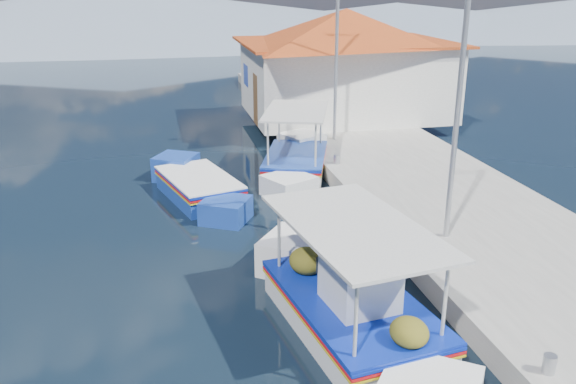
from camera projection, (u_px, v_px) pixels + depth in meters
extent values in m
plane|color=black|center=(263.00, 325.00, 11.18)|extent=(160.00, 160.00, 0.00)
cube|color=#A9A79E|center=(424.00, 187.00, 17.81)|extent=(5.00, 44.00, 0.50)
cylinder|color=#A5A8AD|center=(549.00, 364.00, 8.97)|extent=(0.20, 0.20, 0.30)
cylinder|color=#A5A8AD|center=(413.00, 233.00, 13.57)|extent=(0.20, 0.20, 0.30)
cylinder|color=#A5A8AD|center=(337.00, 159.00, 19.09)|extent=(0.20, 0.20, 0.30)
cylinder|color=#A5A8AD|center=(295.00, 119.00, 24.62)|extent=(0.20, 0.20, 0.30)
cube|color=white|center=(351.00, 320.00, 10.98)|extent=(2.54, 4.12, 0.85)
cube|color=white|center=(333.00, 254.00, 13.35)|extent=(1.97, 1.97, 0.93)
cube|color=#0C259C|center=(352.00, 301.00, 10.85)|extent=(2.61, 4.25, 0.05)
cube|color=red|center=(351.00, 304.00, 10.87)|extent=(2.61, 4.25, 0.04)
cube|color=gold|center=(351.00, 307.00, 10.89)|extent=(2.61, 4.25, 0.04)
cube|color=#0C259C|center=(352.00, 298.00, 10.82)|extent=(2.63, 4.21, 0.04)
cube|color=brown|center=(352.00, 299.00, 10.83)|extent=(2.37, 4.02, 0.04)
cube|color=white|center=(355.00, 282.00, 10.42)|extent=(1.24, 1.31, 0.98)
cube|color=silver|center=(356.00, 255.00, 10.25)|extent=(1.36, 1.41, 0.05)
cylinder|color=beige|center=(301.00, 228.00, 12.08)|extent=(0.06, 0.06, 1.42)
cylinder|color=beige|center=(379.00, 226.00, 12.16)|extent=(0.06, 0.06, 1.42)
cylinder|color=beige|center=(319.00, 313.00, 9.03)|extent=(0.06, 0.06, 1.42)
cylinder|color=beige|center=(422.00, 310.00, 9.11)|extent=(0.06, 0.06, 1.42)
cube|color=silver|center=(355.00, 226.00, 10.36)|extent=(2.63, 4.14, 0.06)
ellipsoid|color=#424512|center=(324.00, 257.00, 11.90)|extent=(0.68, 0.74, 0.51)
ellipsoid|color=#424512|center=(352.00, 248.00, 12.37)|extent=(0.57, 0.63, 0.43)
ellipsoid|color=#424512|center=(380.00, 338.00, 9.26)|extent=(0.61, 0.67, 0.45)
sphere|color=#CF4A06|center=(396.00, 251.00, 11.16)|extent=(0.36, 0.36, 0.36)
cube|color=white|center=(296.00, 167.00, 19.80)|extent=(2.77, 3.75, 0.86)
cube|color=white|center=(263.00, 149.00, 21.59)|extent=(1.74, 1.74, 0.95)
cube|color=white|center=(334.00, 186.00, 18.04)|extent=(1.69, 1.69, 0.81)
cube|color=#0C259C|center=(296.00, 156.00, 19.67)|extent=(2.85, 3.86, 0.05)
cube|color=red|center=(296.00, 158.00, 19.69)|extent=(2.85, 3.86, 0.05)
cube|color=gold|center=(296.00, 160.00, 19.71)|extent=(2.85, 3.86, 0.04)
cube|color=#1A3F9E|center=(296.00, 154.00, 19.65)|extent=(2.86, 3.84, 0.05)
cube|color=brown|center=(296.00, 155.00, 19.66)|extent=(2.61, 3.64, 0.05)
cylinder|color=beige|center=(256.00, 127.00, 20.21)|extent=(0.06, 0.06, 1.44)
cylinder|color=beige|center=(293.00, 122.00, 20.90)|extent=(0.06, 0.06, 1.44)
cylinder|color=beige|center=(300.00, 146.00, 17.93)|extent=(0.06, 0.06, 1.44)
cylinder|color=beige|center=(340.00, 140.00, 18.62)|extent=(0.06, 0.06, 1.44)
cube|color=silver|center=(296.00, 111.00, 19.17)|extent=(2.86, 3.78, 0.06)
cube|color=#1A3F9E|center=(199.00, 192.00, 17.54)|extent=(2.40, 3.39, 0.85)
cube|color=#1A3F9E|center=(212.00, 167.00, 19.43)|extent=(1.58, 1.58, 0.94)
cube|color=#1A3F9E|center=(184.00, 217.00, 15.68)|extent=(1.54, 1.54, 0.81)
cube|color=#0C259C|center=(199.00, 179.00, 17.41)|extent=(2.48, 3.49, 0.05)
cube|color=red|center=(199.00, 181.00, 17.43)|extent=(2.48, 3.49, 0.04)
cube|color=gold|center=(199.00, 183.00, 17.46)|extent=(2.48, 3.49, 0.04)
cube|color=white|center=(199.00, 177.00, 17.39)|extent=(2.48, 3.47, 0.04)
cube|color=brown|center=(199.00, 178.00, 17.40)|extent=(2.26, 3.30, 0.04)
cube|color=white|center=(345.00, 80.00, 25.57)|extent=(8.00, 6.00, 3.00)
cube|color=#C4471B|center=(346.00, 42.00, 25.05)|extent=(8.64, 6.48, 0.10)
pyramid|color=#C4471B|center=(346.00, 26.00, 24.83)|extent=(10.49, 10.49, 1.40)
cube|color=brown|center=(256.00, 99.00, 24.02)|extent=(0.06, 1.00, 2.00)
cube|color=#0C259C|center=(246.00, 75.00, 26.12)|extent=(0.06, 1.20, 0.90)
cylinder|color=#A5A8AD|center=(458.00, 106.00, 12.78)|extent=(0.12, 0.12, 6.00)
cylinder|color=#A5A8AD|center=(336.00, 56.00, 21.06)|extent=(0.12, 0.12, 6.00)
cone|color=slate|center=(117.00, 16.00, 60.92)|extent=(96.00, 96.00, 5.50)
cone|color=slate|center=(396.00, 20.00, 67.23)|extent=(76.80, 76.80, 3.80)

